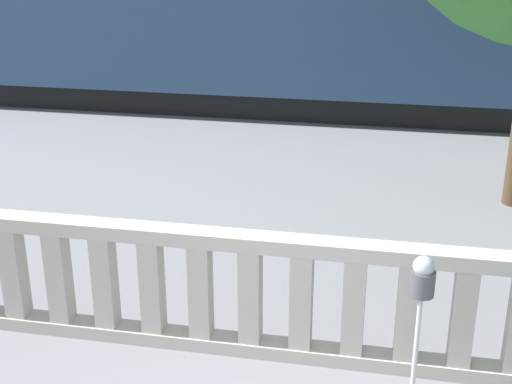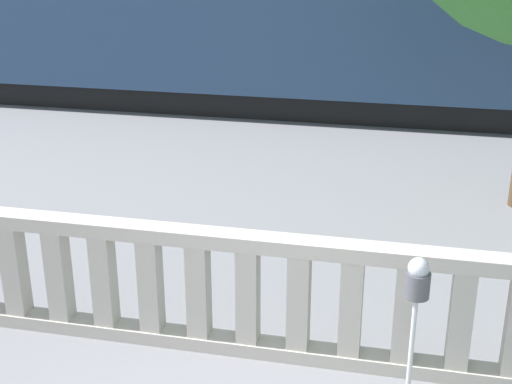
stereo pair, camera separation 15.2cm
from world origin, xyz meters
name	(u,v)px [view 2 (the right image)]	position (x,y,z in m)	size (l,w,h in m)	color
balustrade	(299,301)	(0.00, 2.59, 0.62)	(16.23, 0.24, 1.25)	#BCB5A8
parking_meter	(417,290)	(1.03, 1.88, 1.25)	(0.20, 0.20, 1.52)	silver
train_near	(340,28)	(-0.70, 12.00, 1.78)	(27.89, 2.78, 3.98)	black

